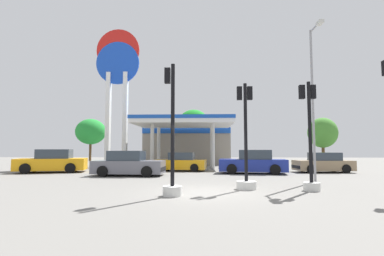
# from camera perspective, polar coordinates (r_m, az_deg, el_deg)

# --- Properties ---
(ground_plane) EXTENTS (90.00, 90.00, 0.00)m
(ground_plane) POSITION_cam_1_polar(r_m,az_deg,el_deg) (10.93, 2.79, -13.02)
(ground_plane) COLOR slate
(ground_plane) RESTS_ON ground
(gas_station) EXTENTS (9.33, 12.39, 4.48)m
(gas_station) POSITION_cam_1_polar(r_m,az_deg,el_deg) (31.20, -0.99, -3.12)
(gas_station) COLOR gray
(gas_station) RESTS_ON ground
(station_pole_sign) EXTENTS (4.16, 0.56, 13.30)m
(station_pole_sign) POSITION_cam_1_polar(r_m,az_deg,el_deg) (28.29, -14.97, 9.89)
(station_pole_sign) COLOR white
(station_pole_sign) RESTS_ON ground
(car_0) EXTENTS (4.68, 2.51, 1.60)m
(car_0) POSITION_cam_1_polar(r_m,az_deg,el_deg) (19.64, 12.33, -6.93)
(car_0) COLOR black
(car_0) RESTS_ON ground
(car_1) EXTENTS (4.02, 1.99, 1.41)m
(car_1) POSITION_cam_1_polar(r_m,az_deg,el_deg) (22.18, 25.19, -6.54)
(car_1) COLOR black
(car_1) RESTS_ON ground
(car_2) EXTENTS (4.90, 3.01, 1.64)m
(car_2) POSITION_cam_1_polar(r_m,az_deg,el_deg) (22.40, -26.58, -6.20)
(car_2) COLOR black
(car_2) RESTS_ON ground
(car_3) EXTENTS (4.06, 2.11, 1.40)m
(car_3) POSITION_cam_1_polar(r_m,az_deg,el_deg) (21.38, -2.40, -7.05)
(car_3) COLOR black
(car_3) RESTS_ON ground
(car_4) EXTENTS (4.40, 2.11, 1.55)m
(car_4) POSITION_cam_1_polar(r_m,az_deg,el_deg) (18.03, -12.78, -7.24)
(car_4) COLOR black
(car_4) RESTS_ON ground
(traffic_signal_0) EXTENTS (0.82, 0.82, 4.43)m
(traffic_signal_0) POSITION_cam_1_polar(r_m,az_deg,el_deg) (11.92, 10.94, -5.62)
(traffic_signal_0) COLOR silver
(traffic_signal_0) RESTS_ON ground
(traffic_signal_1) EXTENTS (0.65, 0.68, 4.39)m
(traffic_signal_1) POSITION_cam_1_polar(r_m,az_deg,el_deg) (12.21, 22.95, -3.72)
(traffic_signal_1) COLOR silver
(traffic_signal_1) RESTS_ON ground
(traffic_signal_2) EXTENTS (0.68, 0.70, 4.75)m
(traffic_signal_2) POSITION_cam_1_polar(r_m,az_deg,el_deg) (10.05, -4.13, -5.70)
(traffic_signal_2) COLOR silver
(traffic_signal_2) RESTS_ON ground
(tree_0) EXTENTS (4.15, 4.15, 5.92)m
(tree_0) POSITION_cam_1_polar(r_m,az_deg,el_deg) (42.05, -19.96, -0.72)
(tree_0) COLOR brown
(tree_0) RESTS_ON ground
(tree_1) EXTENTS (4.08, 4.08, 7.01)m
(tree_1) POSITION_cam_1_polar(r_m,az_deg,el_deg) (38.02, 0.31, 1.03)
(tree_1) COLOR brown
(tree_1) RESTS_ON ground
(tree_2) EXTENTS (3.82, 3.82, 5.87)m
(tree_2) POSITION_cam_1_polar(r_m,az_deg,el_deg) (41.43, 25.09, -0.90)
(tree_2) COLOR brown
(tree_2) RESTS_ON ground
(corner_streetlamp) EXTENTS (0.24, 1.48, 7.90)m
(corner_streetlamp) POSITION_cam_1_polar(r_m,az_deg,el_deg) (15.69, 23.60, 7.15)
(corner_streetlamp) COLOR gray
(corner_streetlamp) RESTS_ON ground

